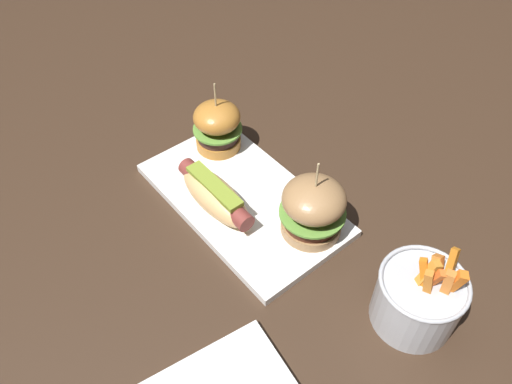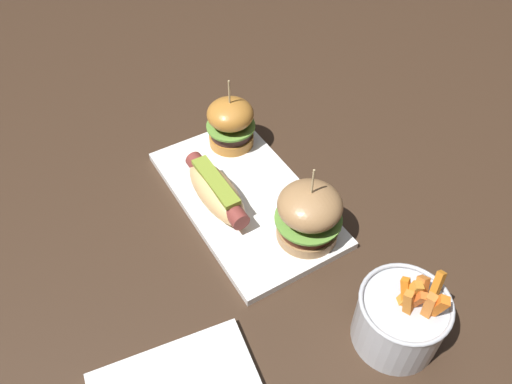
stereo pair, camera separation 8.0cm
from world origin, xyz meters
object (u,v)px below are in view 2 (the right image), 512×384
at_px(slider_left, 231,123).
at_px(fries_bucket, 400,319).
at_px(platter_main, 245,198).
at_px(hot_dog, 216,190).
at_px(slider_right, 309,214).

height_order(slider_left, fries_bucket, slider_left).
bearing_deg(fries_bucket, platter_main, -171.39).
relative_size(hot_dog, slider_left, 1.23).
height_order(slider_right, fries_bucket, slider_right).
relative_size(platter_main, slider_left, 2.61).
distance_m(platter_main, hot_dog, 0.06).
bearing_deg(hot_dog, platter_main, 77.79).
xyz_separation_m(hot_dog, slider_left, (-0.12, 0.09, 0.02)).
bearing_deg(slider_right, slider_left, 178.89).
xyz_separation_m(platter_main, fries_bucket, (0.32, 0.05, 0.04)).
distance_m(platter_main, slider_right, 0.14).
bearing_deg(hot_dog, slider_right, 33.42).
distance_m(platter_main, fries_bucket, 0.32).
bearing_deg(slider_left, platter_main, -19.41).
height_order(slider_left, slider_right, slider_right).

